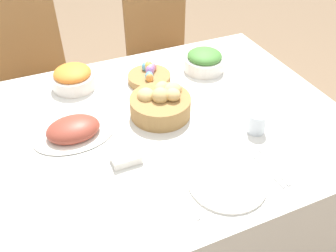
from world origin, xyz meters
TOP-DOWN VIEW (x-y plane):
  - ground_plane at (0.00, 0.00)m, footprint 12.00×12.00m
  - dining_table at (0.00, 0.00)m, footprint 1.51×1.12m
  - chair_far_right at (0.41, 0.92)m, footprint 0.42×0.42m
  - chair_far_left at (-0.40, 0.92)m, footprint 0.46×0.46m
  - bread_basket at (0.04, 0.05)m, footprint 0.24×0.24m
  - egg_basket at (0.09, 0.30)m, footprint 0.20×0.20m
  - ham_platter at (-0.31, 0.05)m, footprint 0.31×0.22m
  - green_salad_bowl at (0.36, 0.29)m, footprint 0.19×0.19m
  - carrot_bowl at (-0.24, 0.38)m, footprint 0.19×0.19m
  - dinner_plate at (0.09, -0.39)m, footprint 0.26×0.26m
  - fork at (-0.06, -0.39)m, footprint 0.02×0.18m
  - knife at (0.25, -0.39)m, footprint 0.02×0.18m
  - spoon at (0.28, -0.39)m, footprint 0.02×0.18m
  - drinking_cup at (0.33, -0.20)m, footprint 0.07×0.07m
  - butter_dish at (-0.18, -0.16)m, footprint 0.10×0.06m

SIDE VIEW (x-z plane):
  - ground_plane at x=0.00m, z-range 0.00..0.00m
  - dining_table at x=0.00m, z-range 0.00..0.74m
  - chair_far_right at x=0.41m, z-range 0.03..1.03m
  - chair_far_left at x=-0.40m, z-range 0.03..1.03m
  - fork at x=-0.06m, z-range 0.74..0.75m
  - knife at x=0.25m, z-range 0.74..0.75m
  - spoon at x=0.28m, z-range 0.74..0.75m
  - dinner_plate at x=0.09m, z-range 0.74..0.75m
  - butter_dish at x=-0.18m, z-range 0.74..0.78m
  - ham_platter at x=-0.31m, z-range 0.73..0.81m
  - egg_basket at x=0.09m, z-range 0.73..0.81m
  - drinking_cup at x=0.33m, z-range 0.74..0.82m
  - carrot_bowl at x=-0.24m, z-range 0.74..0.84m
  - green_salad_bowl at x=0.36m, z-range 0.74..0.84m
  - bread_basket at x=0.04m, z-range 0.73..0.86m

